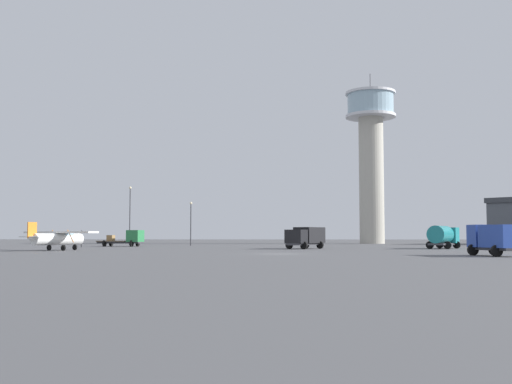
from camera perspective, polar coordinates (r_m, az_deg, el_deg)
The scene contains 9 objects.
ground_plane at distance 60.02m, azimuth 2.13°, elevation -5.70°, with size 400.00×400.00×0.00m, color #545456.
control_tower at distance 134.61m, azimuth 10.52°, elevation 4.01°, with size 10.61×10.61×36.37m.
airplane_white at distance 76.52m, azimuth -17.79°, elevation -4.00°, with size 10.52×8.41×3.26m.
truck_fuel_tanker_teal at distance 85.96m, azimuth 16.78°, elevation -3.87°, with size 5.35×6.98×3.04m.
truck_flatbed_green at distance 100.53m, azimuth -11.73°, elevation -4.20°, with size 7.52×4.06×2.58m.
truck_box_black at distance 82.08m, azimuth 4.60°, elevation -4.10°, with size 5.42×6.66×2.84m.
truck_box_blue at distance 57.37m, azimuth 21.18°, elevation -3.94°, with size 3.98×6.16×2.73m.
light_post_west at distance 106.52m, azimuth -6.00°, elevation -2.49°, with size 0.44×0.44×7.47m.
light_post_east at distance 111.36m, azimuth -11.50°, elevation -1.72°, with size 0.44×0.44×10.35m.
Camera 1 is at (1.92, -59.97, 1.80)m, focal length 43.57 mm.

